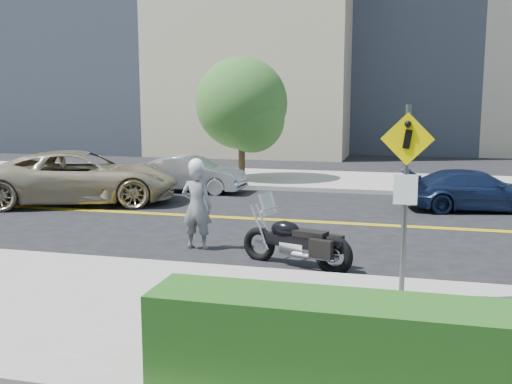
{
  "coord_description": "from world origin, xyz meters",
  "views": [
    {
      "loc": [
        4.2,
        -15.39,
        3.25
      ],
      "look_at": [
        1.02,
        -2.82,
        1.2
      ],
      "focal_mm": 42.0,
      "sensor_mm": 36.0,
      "label": 1
    }
  ],
  "objects": [
    {
      "name": "sidewalk_far",
      "position": [
        0.0,
        7.5,
        0.07
      ],
      "size": [
        60.0,
        5.0,
        0.15
      ],
      "primitive_type": "cube",
      "color": "#9E9B91",
      "rests_on": "ground_plane"
    },
    {
      "name": "parked_car_blue",
      "position": [
        6.18,
        2.8,
        0.59
      ],
      "size": [
        4.29,
        2.46,
        1.17
      ],
      "primitive_type": "imported",
      "rotation": [
        0.0,
        0.0,
        1.78
      ],
      "color": "#182649",
      "rests_on": "ground"
    },
    {
      "name": "ground_plane",
      "position": [
        0.0,
        0.0,
        0.0
      ],
      "size": [
        120.0,
        120.0,
        0.0
      ],
      "primitive_type": "plane",
      "color": "black",
      "rests_on": "ground"
    },
    {
      "name": "parked_car_silver",
      "position": [
        -3.03,
        4.05,
        0.62
      ],
      "size": [
        3.8,
        1.4,
        1.24
      ],
      "primitive_type": "imported",
      "rotation": [
        0.0,
        0.0,
        1.55
      ],
      "color": "#9B9DA2",
      "rests_on": "ground"
    },
    {
      "name": "pedestrian_sign",
      "position": [
        4.2,
        -6.31,
        1.96
      ],
      "size": [
        0.78,
        0.08,
        3.0
      ],
      "color": "#4C4C51",
      "rests_on": "sidewalk_near"
    },
    {
      "name": "suv",
      "position": [
        -5.54,
        1.06,
        0.82
      ],
      "size": [
        6.46,
        4.63,
        1.63
      ],
      "primitive_type": "imported",
      "rotation": [
        0.0,
        0.0,
        1.94
      ],
      "color": "tan",
      "rests_on": "ground"
    },
    {
      "name": "motorcyclist",
      "position": [
        -0.15,
        -3.42,
        0.98
      ],
      "size": [
        0.69,
        0.46,
        1.97
      ],
      "rotation": [
        0.0,
        0.0,
        3.12
      ],
      "color": "#A0A0A4",
      "rests_on": "ground"
    },
    {
      "name": "sidewalk_near",
      "position": [
        0.0,
        -7.5,
        0.07
      ],
      "size": [
        60.0,
        5.0,
        0.15
      ],
      "primitive_type": "cube",
      "color": "#9E9B91",
      "rests_on": "ground_plane"
    },
    {
      "name": "tree_far_a",
      "position": [
        -1.97,
        6.73,
        3.03
      ],
      "size": [
        3.5,
        3.5,
        4.79
      ],
      "rotation": [
        0.0,
        0.0,
        0.17
      ],
      "color": "#382619",
      "rests_on": "ground"
    },
    {
      "name": "motorcycle",
      "position": [
        2.18,
        -4.22,
        0.7
      ],
      "size": [
        2.39,
        1.34,
        1.39
      ],
      "primitive_type": null,
      "rotation": [
        0.0,
        0.0,
        -0.3
      ],
      "color": "black",
      "rests_on": "ground"
    }
  ]
}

